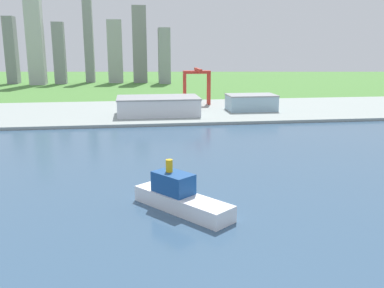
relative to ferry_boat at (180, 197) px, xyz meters
The scene contains 8 objects.
ground_plane 51.49m from the ferry_boat, 105.43° to the left, with size 2400.00×2400.00×0.00m, color #4B8439.
water_bay 18.01m from the ferry_boat, 142.08° to the right, with size 840.00×360.00×0.15m, color #385675.
industrial_pier 239.80m from the ferry_boat, 93.26° to the left, with size 840.00×140.00×2.50m, color #95A09C.
ferry_boat is the anchor object (origin of this frame).
port_crane_red 276.05m from the ferry_boat, 80.08° to the left, with size 26.89×36.46×36.42m.
warehouse_main 213.68m from the ferry_boat, 88.68° to the left, with size 70.16×42.08×15.23m.
warehouse_annex 244.78m from the ferry_boat, 68.07° to the left, with size 44.36×28.49×14.41m.
distant_skyline 576.31m from the ferry_boat, 98.53° to the left, with size 261.32×61.22×148.47m.
Camera 1 is at (-2.54, 100.94, 60.83)m, focal length 39.60 mm.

